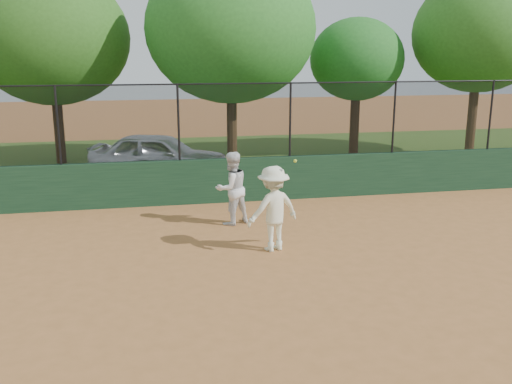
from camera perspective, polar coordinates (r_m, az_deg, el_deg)
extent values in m
plane|color=#AA6A37|center=(9.89, -2.09, -10.04)|extent=(80.00, 80.00, 0.00)
cube|color=#1C3E24|center=(15.37, -5.70, 1.05)|extent=(26.00, 0.20, 1.20)
cube|color=#315019|center=(21.35, -7.27, 3.02)|extent=(36.00, 12.00, 0.01)
imported|color=#B3B7BE|center=(18.43, -9.66, 3.56)|extent=(4.73, 3.00, 1.50)
imported|color=white|center=(13.42, -2.46, 0.37)|extent=(1.04, 0.95, 1.73)
imported|color=#ECEECA|center=(11.65, 1.73, -1.67)|extent=(1.29, 0.98, 1.76)
sphere|color=#B3D02E|center=(11.26, 3.94, 3.12)|extent=(0.07, 0.07, 0.07)
cube|color=black|center=(15.10, -5.85, 6.98)|extent=(26.00, 0.02, 2.00)
cylinder|color=black|center=(15.01, -5.94, 10.69)|extent=(26.00, 0.04, 0.04)
cylinder|color=black|center=(15.17, -19.20, 6.31)|extent=(0.06, 0.06, 2.00)
cylinder|color=black|center=(15.06, -7.76, 6.91)|extent=(0.06, 0.06, 2.00)
cylinder|color=black|center=(15.53, 3.44, 7.22)|extent=(0.06, 0.06, 2.00)
cylinder|color=black|center=(16.54, 13.63, 7.27)|extent=(0.06, 0.06, 2.00)
cylinder|color=black|center=(18.00, 22.40, 7.13)|extent=(0.06, 0.06, 2.00)
cylinder|color=#442A17|center=(21.97, -19.08, 5.78)|extent=(0.36, 0.36, 2.35)
ellipsoid|color=#2B5819|center=(21.79, -19.78, 14.30)|extent=(5.41, 4.92, 4.67)
cylinder|color=#452E18|center=(20.33, -2.42, 6.11)|extent=(0.36, 0.36, 2.48)
ellipsoid|color=#276821|center=(20.15, -2.53, 15.98)|extent=(5.83, 5.30, 5.03)
cylinder|color=#402615|center=(22.69, 9.81, 6.51)|extent=(0.36, 0.36, 2.30)
ellipsoid|color=#205E1E|center=(22.50, 10.08, 12.94)|extent=(3.60, 3.27, 3.11)
cylinder|color=#4C311B|center=(24.00, 20.76, 6.66)|extent=(0.36, 0.36, 2.67)
ellipsoid|color=#2A5E1B|center=(23.86, 21.46, 14.55)|extent=(5.11, 4.64, 4.41)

